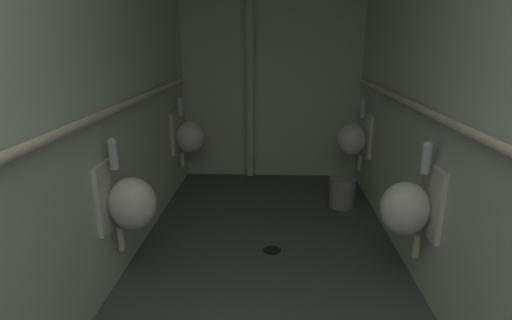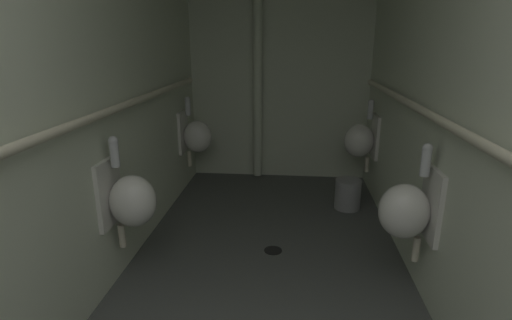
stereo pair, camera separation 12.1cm
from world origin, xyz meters
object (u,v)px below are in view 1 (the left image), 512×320
(urinal_right_mid, at_px, (408,207))
(waste_bin, at_px, (342,192))
(urinal_left_far, at_px, (188,136))
(urinal_right_far, at_px, (354,138))
(floor_drain, at_px, (272,250))
(urinal_left_mid, at_px, (129,202))
(standpipe_back_wall, at_px, (250,65))

(urinal_right_mid, xyz_separation_m, waste_bin, (-0.15, 1.37, -0.46))
(urinal_left_far, xyz_separation_m, urinal_right_far, (1.73, -0.02, 0.00))
(floor_drain, bearing_deg, waste_bin, 52.60)
(urinal_right_mid, bearing_deg, waste_bin, 96.30)
(urinal_right_mid, xyz_separation_m, urinal_right_far, (0.00, 1.73, 0.00))
(urinal_left_mid, relative_size, standpipe_back_wall, 0.30)
(floor_drain, bearing_deg, urinal_left_far, 125.35)
(standpipe_back_wall, bearing_deg, urinal_right_far, -22.92)
(urinal_left_far, height_order, urinal_right_far, same)
(urinal_left_far, relative_size, floor_drain, 5.39)
(floor_drain, xyz_separation_m, waste_bin, (0.68, 0.89, 0.14))
(urinal_left_far, bearing_deg, urinal_right_far, -0.74)
(urinal_left_mid, height_order, urinal_left_far, same)
(urinal_left_far, relative_size, standpipe_back_wall, 0.30)
(urinal_right_mid, height_order, urinal_right_far, same)
(waste_bin, bearing_deg, urinal_right_mid, -83.70)
(floor_drain, bearing_deg, standpipe_back_wall, 99.13)
(urinal_left_mid, relative_size, urinal_right_far, 1.00)
(urinal_right_mid, bearing_deg, urinal_right_far, 90.00)
(urinal_left_mid, xyz_separation_m, waste_bin, (1.58, 1.37, -0.46))
(standpipe_back_wall, bearing_deg, floor_drain, -80.87)
(standpipe_back_wall, bearing_deg, waste_bin, -41.05)
(waste_bin, bearing_deg, urinal_left_far, 166.28)
(urinal_right_far, xyz_separation_m, standpipe_back_wall, (-1.10, 0.47, 0.70))
(urinal_left_far, xyz_separation_m, urinal_right_mid, (1.73, -1.75, 0.00))
(urinal_right_far, distance_m, waste_bin, 0.60)
(urinal_left_far, height_order, floor_drain, urinal_left_far)
(urinal_left_mid, xyz_separation_m, urinal_right_mid, (1.73, 0.00, 0.00))
(waste_bin, bearing_deg, urinal_left_mid, -139.01)
(urinal_right_mid, xyz_separation_m, standpipe_back_wall, (-1.10, 2.20, 0.70))
(urinal_right_far, bearing_deg, urinal_right_mid, -90.00)
(urinal_left_far, distance_m, urinal_right_far, 1.73)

